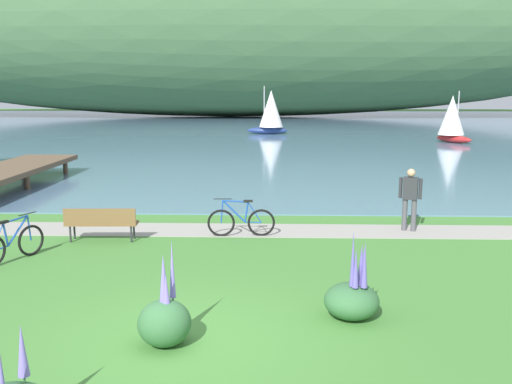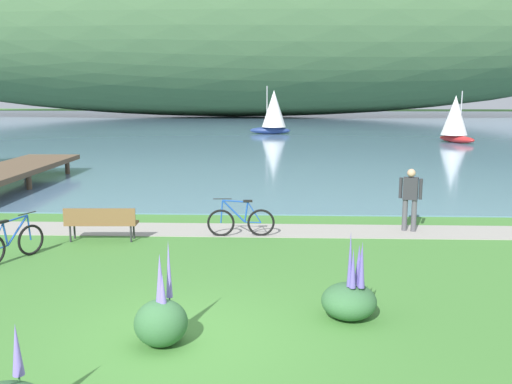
{
  "view_description": "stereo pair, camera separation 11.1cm",
  "coord_description": "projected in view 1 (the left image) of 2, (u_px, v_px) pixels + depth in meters",
  "views": [
    {
      "loc": [
        1.3,
        -8.18,
        3.82
      ],
      "look_at": [
        0.81,
        7.28,
        1.0
      ],
      "focal_mm": 39.95,
      "sensor_mm": 36.0,
      "label": 1
    },
    {
      "loc": [
        1.41,
        -8.18,
        3.82
      ],
      "look_at": [
        0.81,
        7.28,
        1.0
      ],
      "focal_mm": 39.95,
      "sensor_mm": 36.0,
      "label": 2
    }
  ],
  "objects": [
    {
      "name": "ground_plane",
      "position": [
        189.0,
        340.0,
        8.77
      ],
      "size": [
        200.0,
        200.0,
        0.0
      ],
      "primitive_type": "plane",
      "color": "#478438"
    },
    {
      "name": "sailboat_nearest_to_shore",
      "position": [
        452.0,
        118.0,
        40.18
      ],
      "size": [
        2.54,
        3.09,
        3.61
      ],
      "color": "#B22323",
      "rests_on": "bay_water"
    },
    {
      "name": "echium_bush_far_cluster",
      "position": [
        352.0,
        298.0,
        9.54
      ],
      "size": [
        0.93,
        0.93,
        1.55
      ],
      "color": "#386B3D",
      "rests_on": "ground"
    },
    {
      "name": "sailboat_mid_bay",
      "position": [
        271.0,
        112.0,
        47.56
      ],
      "size": [
        3.45,
        2.15,
        3.98
      ],
      "color": "navy",
      "rests_on": "bay_water"
    },
    {
      "name": "person_at_shoreline",
      "position": [
        410.0,
        196.0,
        15.3
      ],
      "size": [
        0.58,
        0.33,
        1.71
      ],
      "color": "#4C4C51",
      "rests_on": "ground"
    },
    {
      "name": "echium_bush_closest_to_camera",
      "position": [
        165.0,
        320.0,
        8.53
      ],
      "size": [
        0.81,
        0.81,
        1.58
      ],
      "color": "#386B3D",
      "rests_on": "ground"
    },
    {
      "name": "shoreline_path",
      "position": [
        226.0,
        230.0,
        15.55
      ],
      "size": [
        60.0,
        1.5,
        0.01
      ],
      "primitive_type": "cube",
      "color": "#A39E93",
      "rests_on": "ground"
    },
    {
      "name": "distant_hillside",
      "position": [
        230.0,
        23.0,
        75.66
      ],
      "size": [
        119.7,
        28.0,
        24.6
      ],
      "primitive_type": "ellipsoid",
      "color": "#42663D",
      "rests_on": "bay_water"
    },
    {
      "name": "pier_dock",
      "position": [
        1.0,
        173.0,
        21.49
      ],
      "size": [
        2.4,
        10.0,
        0.8
      ],
      "color": "brown",
      "rests_on": "ground"
    },
    {
      "name": "bicycle_leaning_near_bench",
      "position": [
        12.0,
        244.0,
        12.7
      ],
      "size": [
        0.84,
        1.61,
        1.01
      ],
      "color": "black",
      "rests_on": "ground"
    },
    {
      "name": "park_bench_near_camera",
      "position": [
        101.0,
        221.0,
        14.34
      ],
      "size": [
        1.82,
        0.55,
        0.88
      ],
      "color": "brown",
      "rests_on": "ground"
    },
    {
      "name": "bicycle_beside_path",
      "position": [
        241.0,
        221.0,
        14.86
      ],
      "size": [
        1.77,
        0.17,
        1.01
      ],
      "color": "black",
      "rests_on": "ground"
    },
    {
      "name": "bay_water",
      "position": [
        261.0,
        127.0,
        56.73
      ],
      "size": [
        180.0,
        80.0,
        0.04
      ],
      "primitive_type": "cube",
      "color": "#5B7F9E",
      "rests_on": "ground"
    }
  ]
}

